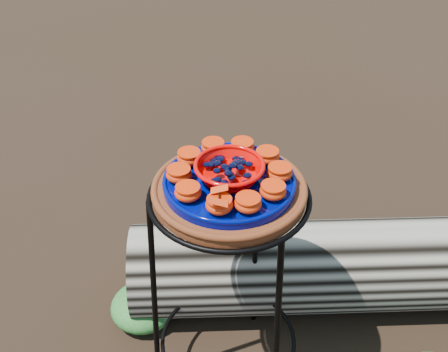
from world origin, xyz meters
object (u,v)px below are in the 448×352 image
at_px(red_bowl, 229,172).
at_px(plant_stand, 229,294).
at_px(cobalt_plate, 229,183).
at_px(terracotta_saucer, 229,191).
at_px(driftwood_log, 381,264).

bearing_deg(red_bowl, plant_stand, 0.00).
bearing_deg(cobalt_plate, red_bowl, 0.00).
xyz_separation_m(plant_stand, red_bowl, (0.00, 0.00, 0.42)).
xyz_separation_m(cobalt_plate, red_bowl, (0.00, 0.00, 0.03)).
bearing_deg(terracotta_saucer, plant_stand, 0.00).
distance_m(plant_stand, terracotta_saucer, 0.37).
bearing_deg(plant_stand, red_bowl, 0.00).
distance_m(plant_stand, red_bowl, 0.42).
height_order(terracotta_saucer, cobalt_plate, cobalt_plate).
height_order(plant_stand, terracotta_saucer, terracotta_saucer).
bearing_deg(plant_stand, driftwood_log, 53.61).
bearing_deg(plant_stand, cobalt_plate, 0.00).
relative_size(terracotta_saucer, red_bowl, 2.33).
bearing_deg(driftwood_log, plant_stand, -126.39).
bearing_deg(terracotta_saucer, cobalt_plate, 0.00).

